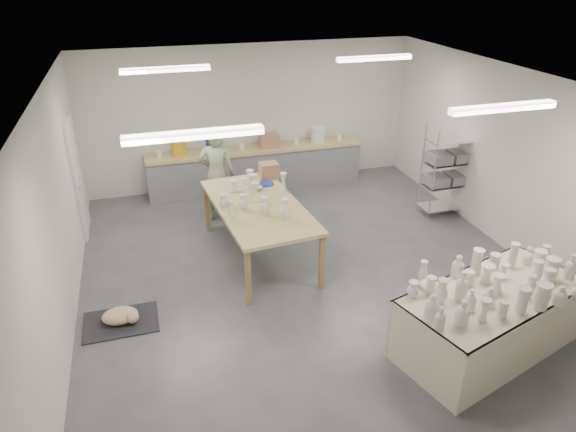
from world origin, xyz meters
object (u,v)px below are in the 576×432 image
object	(u,v)px
drying_table	(491,317)
work_table	(258,202)
red_stool	(217,200)
potter	(217,175)

from	to	relation	value
drying_table	work_table	xyz separation A→B (m)	(-2.23, 3.13, 0.49)
work_table	red_stool	distance (m)	1.92
work_table	potter	bearing A→B (deg)	101.30
drying_table	potter	size ratio (longest dim) A/B	1.45
drying_table	work_table	bearing A→B (deg)	108.99
work_table	potter	world-z (taller)	potter
drying_table	red_stool	world-z (taller)	drying_table
work_table	red_stool	xyz separation A→B (m)	(-0.43, 1.74, -0.68)
potter	red_stool	distance (m)	0.71
drying_table	potter	xyz separation A→B (m)	(-2.66, 4.60, 0.45)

